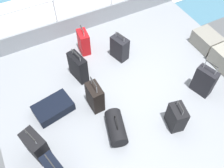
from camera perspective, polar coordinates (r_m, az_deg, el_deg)
ground_plane at (r=4.93m, az=4.30°, el=-1.59°), size 4.40×5.20×0.06m
gunwale_port at (r=6.11m, az=-6.16°, el=14.64°), size 0.06×5.20×0.45m
railing_port at (r=5.79m, az=-6.65°, el=18.98°), size 0.04×4.20×1.02m
sea_wake at (r=7.55m, az=-10.34°, el=17.02°), size 12.00×12.00×0.01m
cargo_crate_0 at (r=6.02m, az=21.41°, el=9.56°), size 0.64×0.45×0.35m
suitcase_0 at (r=5.48m, az=-6.69°, el=9.80°), size 0.38×0.24×0.65m
suitcase_1 at (r=4.46m, az=-4.04°, el=-3.08°), size 0.38×0.23×0.75m
suitcase_2 at (r=4.66m, az=-13.69°, el=-5.51°), size 0.56×0.76×0.20m
suitcase_3 at (r=5.30m, az=1.81°, el=8.49°), size 0.43×0.33×0.64m
suitcase_4 at (r=4.40m, az=14.93°, el=-7.57°), size 0.39×0.31×0.62m
suitcase_5 at (r=4.96m, az=20.89°, el=0.63°), size 0.43×0.30×0.81m
suitcase_6 at (r=4.15m, az=-17.41°, el=-13.84°), size 0.47×0.36×0.71m
suitcase_8 at (r=4.92m, az=-8.00°, el=3.93°), size 0.47×0.28×0.71m
duffel_bag at (r=4.28m, az=0.96°, el=-10.20°), size 0.68×0.46×0.44m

